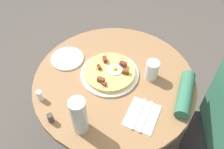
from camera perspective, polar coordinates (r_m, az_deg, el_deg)
name	(u,v)px	position (r m, az deg, el deg)	size (l,w,h in m)	color
ground_plane	(114,139)	(1.88, 0.39, -14.83)	(6.00, 6.00, 0.00)	#4C4742
dining_table	(114,97)	(1.42, 0.51, -5.36)	(0.85, 0.85, 0.70)	olive
pizza_plate	(110,74)	(1.31, -0.55, 0.14)	(0.31, 0.31, 0.01)	silver
breakfast_pizza	(110,72)	(1.29, -0.50, 0.67)	(0.27, 0.27, 0.05)	#D9B65F
bread_plate	(67,59)	(1.41, -10.36, 3.66)	(0.18, 0.18, 0.01)	silver
napkin	(142,115)	(1.17, 7.03, -9.40)	(0.17, 0.14, 0.00)	white
fork	(146,116)	(1.16, 7.90, -9.58)	(0.18, 0.01, 0.01)	silver
knife	(139,113)	(1.17, 6.21, -9.00)	(0.18, 0.01, 0.01)	silver
water_glass	(152,70)	(1.27, 9.27, 1.01)	(0.07, 0.07, 0.11)	silver
water_bottle	(79,116)	(1.05, -7.68, -9.52)	(0.07, 0.07, 0.20)	silver
salt_shaker	(40,95)	(1.24, -16.46, -4.71)	(0.03, 0.03, 0.06)	white
pepper_shaker	(50,118)	(1.16, -14.12, -9.81)	(0.03, 0.03, 0.05)	#3F3833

